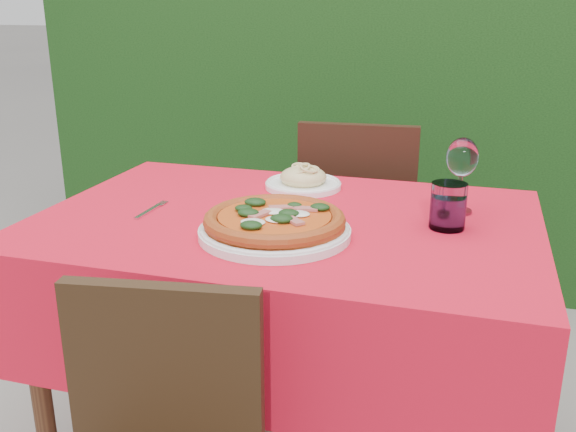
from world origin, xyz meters
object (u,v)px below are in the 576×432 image
(fork, at_px, (148,211))
(pizza_plate, at_px, (275,224))
(pasta_plate, at_px, (303,180))
(water_glass, at_px, (448,208))
(chair_far, at_px, (358,224))
(wine_glass, at_px, (462,161))

(fork, bearing_deg, pizza_plate, -10.28)
(pasta_plate, height_order, water_glass, water_glass)
(chair_far, relative_size, water_glass, 7.87)
(chair_far, height_order, pizza_plate, chair_far)
(pizza_plate, distance_m, water_glass, 0.42)
(water_glass, bearing_deg, pizza_plate, -155.60)
(pizza_plate, relative_size, wine_glass, 1.81)
(wine_glass, bearing_deg, fork, -163.26)
(pasta_plate, bearing_deg, water_glass, -29.55)
(fork, bearing_deg, wine_glass, 17.94)
(water_glass, height_order, fork, water_glass)
(wine_glass, relative_size, fork, 1.17)
(pizza_plate, xyz_separation_m, fork, (-0.37, 0.08, -0.03))
(pasta_plate, distance_m, water_glass, 0.49)
(chair_far, bearing_deg, pasta_plate, 72.70)
(chair_far, relative_size, fork, 5.27)
(water_glass, bearing_deg, wine_glass, 81.34)
(chair_far, bearing_deg, wine_glass, 120.26)
(pasta_plate, height_order, fork, pasta_plate)
(chair_far, bearing_deg, pizza_plate, 82.38)
(pizza_plate, distance_m, wine_glass, 0.52)
(pasta_plate, bearing_deg, pizza_plate, -83.85)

